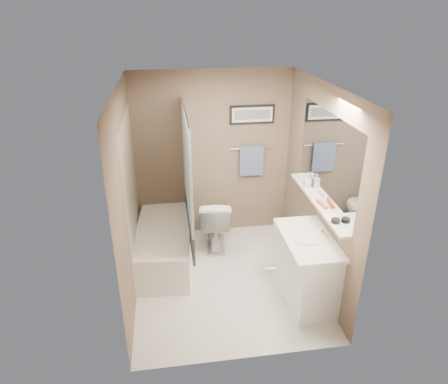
{
  "coord_description": "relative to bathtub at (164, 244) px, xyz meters",
  "views": [
    {
      "loc": [
        -0.62,
        -4.03,
        3.15
      ],
      "look_at": [
        0.0,
        0.15,
        1.15
      ],
      "focal_mm": 32.0,
      "sensor_mm": 36.0,
      "label": 1
    }
  ],
  "objects": [
    {
      "name": "countertop",
      "position": [
        1.59,
        -1.03,
        0.57
      ],
      "size": [
        0.54,
        0.96,
        0.04
      ],
      "primitive_type": "cube",
      "color": "white",
      "rests_on": "vanity"
    },
    {
      "name": "art_image",
      "position": [
        1.3,
        0.68,
        1.53
      ],
      "size": [
        0.5,
        0.0,
        0.13
      ],
      "primitive_type": "cube",
      "color": "#595959",
      "rests_on": "art_mat"
    },
    {
      "name": "vanity",
      "position": [
        1.6,
        -1.03,
        0.15
      ],
      "size": [
        0.58,
        0.94,
        0.8
      ],
      "primitive_type": "cube",
      "rotation": [
        0.0,
        0.0,
        0.09
      ],
      "color": "white",
      "rests_on": "ground"
    },
    {
      "name": "door_handle",
      "position": [
        0.97,
        -1.72,
        0.75
      ],
      "size": [
        0.1,
        0.02,
        0.02
      ],
      "primitive_type": "cylinder",
      "rotation": [
        0.0,
        1.57,
        0.0
      ],
      "color": "silver",
      "rests_on": "door"
    },
    {
      "name": "wall_front",
      "position": [
        0.75,
        -1.76,
        0.95
      ],
      "size": [
        2.2,
        0.04,
        2.4
      ],
      "primitive_type": "cube",
      "color": "brown",
      "rests_on": "ground"
    },
    {
      "name": "door",
      "position": [
        1.3,
        -1.78,
        0.75
      ],
      "size": [
        0.8,
        0.02,
        2.0
      ],
      "primitive_type": "cube",
      "color": "silver",
      "rests_on": "wall_front"
    },
    {
      "name": "pink_comb",
      "position": [
        1.79,
        -0.54,
        0.87
      ],
      "size": [
        0.03,
        0.16,
        0.01
      ],
      "primitive_type": "cube",
      "rotation": [
        0.0,
        0.0,
        -0.02
      ],
      "color": "pink",
      "rests_on": "shelf"
    },
    {
      "name": "ceiling",
      "position": [
        0.75,
        -0.53,
        2.13
      ],
      "size": [
        2.2,
        2.5,
        0.04
      ],
      "primitive_type": "cube",
      "color": "silver",
      "rests_on": "wall_back"
    },
    {
      "name": "ground",
      "position": [
        0.75,
        -0.53,
        -0.25
      ],
      "size": [
        2.5,
        2.5,
        0.0
      ],
      "primitive_type": "plane",
      "color": "silver",
      "rests_on": "ground"
    },
    {
      "name": "soap_bottle",
      "position": [
        1.79,
        -0.32,
        0.95
      ],
      "size": [
        0.08,
        0.08,
        0.17
      ],
      "primitive_type": "imported",
      "rotation": [
        0.0,
        0.0,
        -0.08
      ],
      "color": "#999999",
      "rests_on": "shelf"
    },
    {
      "name": "wall_right",
      "position": [
        1.83,
        -0.53,
        0.95
      ],
      "size": [
        0.04,
        2.5,
        2.4
      ],
      "primitive_type": "cube",
      "color": "brown",
      "rests_on": "ground"
    },
    {
      "name": "faucet_knob",
      "position": [
        1.78,
        -0.93,
        0.62
      ],
      "size": [
        0.05,
        0.05,
        0.05
      ],
      "primitive_type": "sphere",
      "color": "white",
      "rests_on": "countertop"
    },
    {
      "name": "toilet",
      "position": [
        0.73,
        0.29,
        0.13
      ],
      "size": [
        0.51,
        0.78,
        0.75
      ],
      "primitive_type": "imported",
      "rotation": [
        0.0,
        0.0,
        3.02
      ],
      "color": "white",
      "rests_on": "ground"
    },
    {
      "name": "towel",
      "position": [
        1.3,
        0.66,
        0.87
      ],
      "size": [
        0.34,
        0.05,
        0.44
      ],
      "primitive_type": "cube",
      "color": "#7B92B4",
      "rests_on": "towel_bar"
    },
    {
      "name": "glass_jar",
      "position": [
        1.79,
        -0.15,
        0.92
      ],
      "size": [
        0.08,
        0.08,
        0.1
      ],
      "primitive_type": "cylinder",
      "color": "silver",
      "rests_on": "shelf"
    },
    {
      "name": "curtain_upper",
      "position": [
        0.35,
        -0.03,
        1.15
      ],
      "size": [
        0.03,
        1.45,
        1.28
      ],
      "primitive_type": "cube",
      "color": "white",
      "rests_on": "curtain_rod"
    },
    {
      "name": "art_frame",
      "position": [
        1.3,
        0.7,
        1.53
      ],
      "size": [
        0.62,
        0.02,
        0.26
      ],
      "primitive_type": "cube",
      "color": "black",
      "rests_on": "wall_back"
    },
    {
      "name": "curtain_lower",
      "position": [
        0.35,
        -0.03,
        0.33
      ],
      "size": [
        0.03,
        1.45,
        0.36
      ],
      "primitive_type": "cube",
      "color": "#2A3D4E",
      "rests_on": "curtain_rod"
    },
    {
      "name": "wall_back",
      "position": [
        0.75,
        0.7,
        0.95
      ],
      "size": [
        2.2,
        0.04,
        2.4
      ],
      "primitive_type": "cube",
      "color": "brown",
      "rests_on": "ground"
    },
    {
      "name": "hair_brush_front",
      "position": [
        1.79,
        -0.81,
        0.89
      ],
      "size": [
        0.06,
        0.22,
        0.04
      ],
      "primitive_type": "cylinder",
      "rotation": [
        1.57,
        0.0,
        0.11
      ],
      "color": "#D6461E",
      "rests_on": "shelf"
    },
    {
      "name": "tile_surround",
      "position": [
        -0.34,
        -0.03,
        0.75
      ],
      "size": [
        0.02,
        1.55,
        2.0
      ],
      "primitive_type": "cube",
      "color": "beige",
      "rests_on": "wall_left"
    },
    {
      "name": "curtain_rod",
      "position": [
        0.35,
        -0.03,
        1.8
      ],
      "size": [
        0.02,
        1.55,
        0.02
      ],
      "primitive_type": "cylinder",
      "rotation": [
        1.57,
        0.0,
        0.0
      ],
      "color": "silver",
      "rests_on": "wall_left"
    },
    {
      "name": "candle_bowl_near",
      "position": [
        1.79,
        -1.2,
        0.89
      ],
      "size": [
        0.09,
        0.09,
        0.04
      ],
      "primitive_type": "cylinder",
      "color": "black",
      "rests_on": "shelf"
    },
    {
      "name": "towel_bar",
      "position": [
        1.3,
        0.68,
        1.05
      ],
      "size": [
        0.6,
        0.02,
        0.02
      ],
      "primitive_type": "cylinder",
      "rotation": [
        0.0,
        1.57,
        0.0
      ],
      "color": "silver",
      "rests_on": "wall_back"
    },
    {
      "name": "bathtub",
      "position": [
        0.0,
        0.0,
        0.0
      ],
      "size": [
        0.82,
        1.55,
        0.5
      ],
      "primitive_type": "cube",
      "rotation": [
        0.0,
        0.0,
        -0.08
      ],
      "color": "white",
      "rests_on": "ground"
    },
    {
      "name": "wall_left",
      "position": [
        -0.33,
        -0.53,
        0.95
      ],
      "size": [
        0.04,
        2.5,
        2.4
      ],
      "primitive_type": "cube",
      "color": "brown",
      "rests_on": "ground"
    },
    {
      "name": "shelf",
      "position": [
        1.79,
        -0.68,
        0.85
      ],
      "size": [
        0.12,
        1.6,
        0.03
      ],
      "primitive_type": "cube",
      "color": "silver",
      "rests_on": "wall_right"
    },
    {
      "name": "mirror",
      "position": [
        1.84,
        -0.68,
        1.37
      ],
      "size": [
        0.02,
        1.6,
        1.0
      ],
      "primitive_type": "cube",
      "color": "silver",
      "rests_on": "wall_right"
    },
    {
      "name": "art_mat",
      "position": [
        1.3,
        0.68,
        1.53
      ],
      "size": [
        0.56,
        0.0,
        0.2
      ],
      "primitive_type": "cube",
      "color": "white",
      "rests_on": "art_frame"
    },
    {
      "name": "faucet_spout",
      "position": [
        1.78,
        -1.03,
        0.64
      ],
      "size": [
        0.02,
        0.02,
        0.1
      ],
      "primitive_type": "cylinder",
      "color": "silver",
      "rests_on": "countertop"
    },
    {
      "name": "sink_basin",
      "position": [
        1.58,
        -1.03,
        0.6
      ],
      "size": [
        0.34,
        0.34,
        0.01
      ],
      "primitive_type": "cylinder",
      "color": "silver",
      "rests_on": "countertop"
    },
    {
      "name": "tub_rim",
      "position": [
        -0.0,
        0.0,
        0.25
      ],
      "size": [
        0.56,
        1.36,
        0.02
      ],
      "primitive_type": "cube",
      "color": "white",
      "rests_on": "bathtub"
    }
  ]
}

